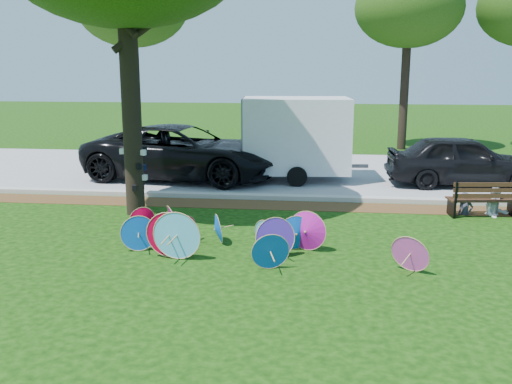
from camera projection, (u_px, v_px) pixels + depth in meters
ground at (216, 263)px, 10.34m from camera, size 90.00×90.00×0.00m
mulch_strip at (248, 204)px, 14.70m from camera, size 90.00×1.00×0.01m
curb at (251, 196)px, 15.37m from camera, size 90.00×0.30×0.12m
street at (266, 171)px, 19.41m from camera, size 90.00×8.00×0.01m
parasol_pile at (228, 234)px, 10.82m from camera, size 5.98×2.30×0.93m
black_van at (183, 152)px, 17.87m from camera, size 6.41×3.60×1.69m
dark_pickup at (463, 161)px, 16.90m from camera, size 4.51×1.99×1.51m
cargo_trailer at (296, 135)px, 17.59m from camera, size 3.38×2.30×2.85m
park_bench at (482, 198)px, 13.54m from camera, size 1.70×0.81×0.85m
person_left at (467, 194)px, 13.60m from camera, size 0.42×0.32×1.05m
person_right at (498, 189)px, 13.50m from camera, size 0.73×0.62×1.32m
bg_trees at (360, 8)px, 22.79m from camera, size 20.26×6.56×7.40m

